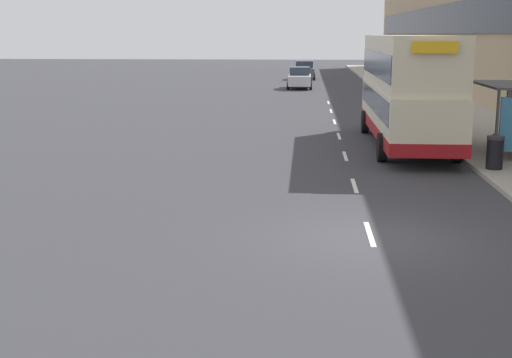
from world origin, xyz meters
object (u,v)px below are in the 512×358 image
Objects in this scene: bus_shelter at (511,105)px; litter_bin at (495,152)px; car_1 at (304,70)px; car_0 at (300,78)px; double_decker_bus_near at (407,88)px.

bus_shelter reaches higher than litter_bin.
car_1 is (-7.41, 44.66, -1.00)m from bus_shelter.
bus_shelter is 0.96× the size of car_0.
litter_bin is at bearing -68.92° from double_decker_bus_near.
car_0 is (-7.75, 32.60, -1.02)m from bus_shelter.
bus_shelter is 4.00× the size of litter_bin.
car_1 is at bearing -91.65° from car_0.
double_decker_bus_near is (-3.30, 2.41, 0.41)m from bus_shelter.
litter_bin is (6.53, -35.57, -0.19)m from car_0.
bus_shelter is at bearing 99.42° from car_1.
car_0 is at bearing 98.40° from double_decker_bus_near.
double_decker_bus_near reaches higher than car_0.
car_0 is 0.96× the size of car_1.
double_decker_bus_near is at bearing 143.78° from bus_shelter.
car_1 is at bearing 95.56° from double_decker_bus_near.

